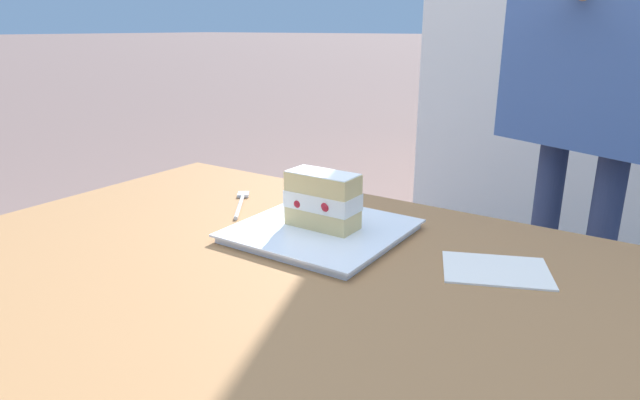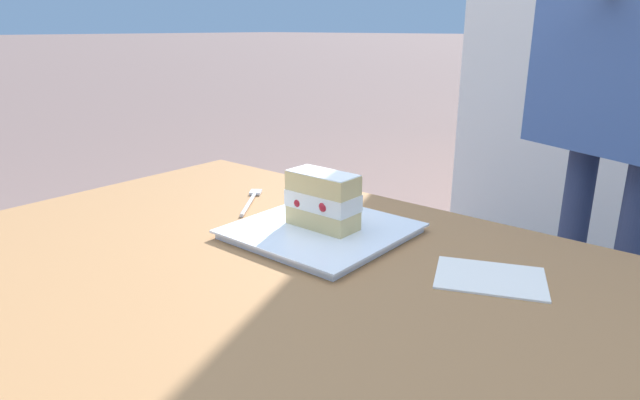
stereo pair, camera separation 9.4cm
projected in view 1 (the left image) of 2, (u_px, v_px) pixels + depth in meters
The scene contains 6 objects.
patio_table at pixel (253, 332), 0.84m from camera, with size 1.16×0.91×0.68m.
dessert_plate at pixel (320, 231), 0.96m from camera, with size 0.27×0.27×0.02m.
cake_slice at pixel (323, 200), 0.94m from camera, with size 0.13×0.07×0.10m.
dessert_fork at pixel (241, 203), 1.12m from camera, with size 0.11×0.15×0.01m.
paper_napkin at pixel (496, 270), 0.82m from camera, with size 0.19×0.16×0.00m.
diner_person at pixel (599, 41), 1.25m from camera, with size 0.45×0.57×1.50m.
Camera 1 is at (0.50, -0.55, 1.03)m, focal length 30.51 mm.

